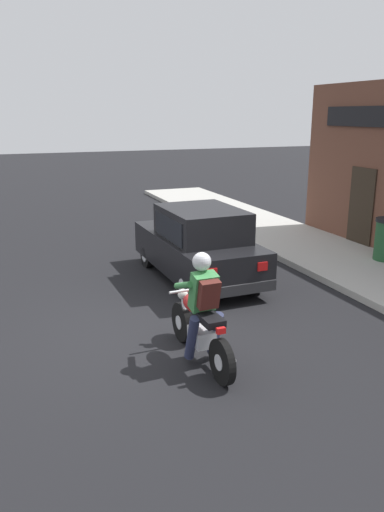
% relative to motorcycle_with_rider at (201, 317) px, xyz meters
% --- Properties ---
extents(ground_plane, '(80.00, 80.00, 0.00)m').
position_rel_motorcycle_with_rider_xyz_m(ground_plane, '(-0.47, 1.29, -0.68)').
color(ground_plane, black).
extents(sidewalk_curb, '(2.60, 22.00, 0.14)m').
position_rel_motorcycle_with_rider_xyz_m(sidewalk_curb, '(4.97, 4.29, -0.61)').
color(sidewalk_curb, '#ADAAA3').
rests_on(sidewalk_curb, ground).
extents(motorcycle_with_rider, '(0.56, 2.02, 1.62)m').
position_rel_motorcycle_with_rider_xyz_m(motorcycle_with_rider, '(0.00, 0.00, 0.00)').
color(motorcycle_with_rider, black).
rests_on(motorcycle_with_rider, ground).
extents(car_hatchback, '(1.69, 3.80, 1.57)m').
position_rel_motorcycle_with_rider_xyz_m(car_hatchback, '(1.35, 3.40, 0.09)').
color(car_hatchback, black).
rests_on(car_hatchback, ground).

